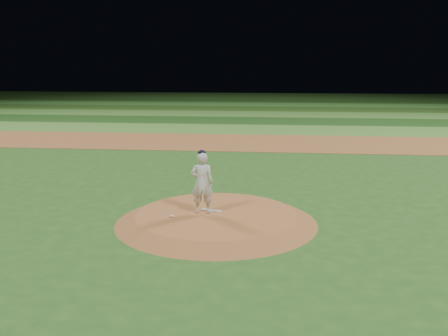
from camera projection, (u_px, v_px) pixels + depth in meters
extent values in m
plane|color=#27541B|center=(216.00, 222.00, 13.66)|extent=(120.00, 120.00, 0.00)
cube|color=brown|center=(247.00, 142.00, 27.28)|extent=(70.00, 6.00, 0.02)
cube|color=#447C2D|center=(252.00, 129.00, 32.64)|extent=(70.00, 5.00, 0.02)
cube|color=#1B4415|center=(255.00, 121.00, 37.50)|extent=(70.00, 5.00, 0.02)
cube|color=#3F782B|center=(258.00, 114.00, 42.37)|extent=(70.00, 5.00, 0.02)
cube|color=#254917|center=(260.00, 109.00, 47.23)|extent=(70.00, 5.00, 0.02)
cube|color=#35752A|center=(261.00, 104.00, 52.10)|extent=(70.00, 5.00, 0.02)
cube|color=#1F4817|center=(263.00, 101.00, 56.96)|extent=(70.00, 5.00, 0.02)
cone|color=#9A5C2F|center=(216.00, 218.00, 13.64)|extent=(5.50, 5.50, 0.25)
cube|color=silver|center=(212.00, 210.00, 13.84)|extent=(0.59, 0.30, 0.03)
ellipsoid|color=silver|center=(171.00, 216.00, 13.29)|extent=(0.10, 0.10, 0.06)
imported|color=silver|center=(202.00, 183.00, 13.49)|extent=(0.65, 0.46, 1.70)
ellipsoid|color=black|center=(202.00, 153.00, 13.32)|extent=(0.22, 0.22, 0.15)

